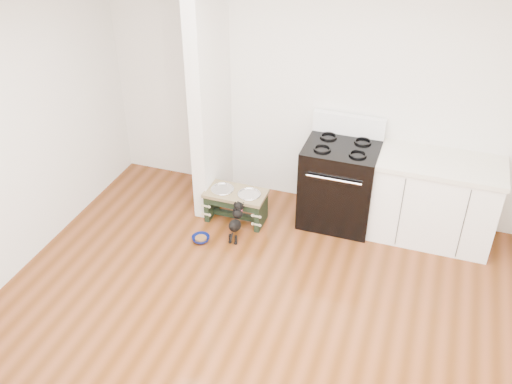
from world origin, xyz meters
name	(u,v)px	position (x,y,z in m)	size (l,w,h in m)	color
ground	(249,359)	(0.00, 0.00, 0.00)	(5.00, 5.00, 0.00)	#4F270E
room_shell	(248,195)	(0.00, 0.00, 1.62)	(5.00, 5.00, 5.00)	silver
partition_wall	(210,90)	(-1.18, 2.10, 1.35)	(0.15, 0.80, 2.70)	silver
oven_range	(339,182)	(0.25, 2.16, 0.48)	(0.76, 0.69, 1.14)	black
cabinet_run	(434,200)	(1.23, 2.18, 0.45)	(1.24, 0.64, 0.91)	white
dog_feeder	(236,200)	(-0.79, 1.79, 0.26)	(0.66, 0.35, 0.38)	black
puppy	(236,221)	(-0.67, 1.48, 0.22)	(0.12, 0.34, 0.40)	black
floor_bowl	(201,239)	(-1.00, 1.30, 0.03)	(0.22, 0.22, 0.06)	#0C1554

